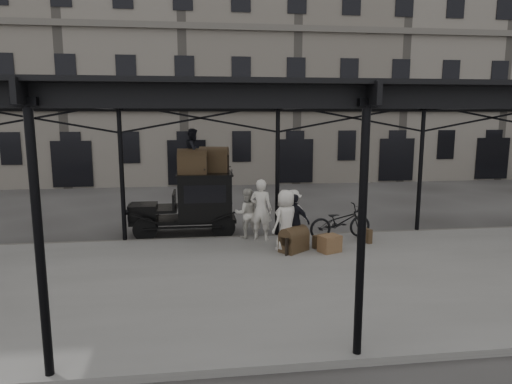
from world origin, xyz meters
TOP-DOWN VIEW (x-y plane):
  - ground at (0.00, 0.00)m, footprint 120.00×120.00m
  - platform at (0.00, -2.00)m, footprint 28.00×8.00m
  - canopy at (0.00, -1.72)m, footprint 22.50×9.00m
  - building_frontage at (0.00, 18.00)m, footprint 64.00×8.00m
  - taxi at (-2.71, 2.98)m, footprint 3.65×1.55m
  - porter_left at (-0.62, 1.47)m, footprint 0.85×0.72m
  - porter_midleft at (-1.05, 1.80)m, footprint 0.84×0.68m
  - porter_centre at (-0.05, 0.20)m, footprint 1.07×0.99m
  - porter_official at (0.25, 0.40)m, footprint 1.02×0.92m
  - porter_right at (0.48, 1.72)m, footprint 1.04×0.63m
  - bicycle at (1.97, 1.30)m, footprint 2.20×1.02m
  - porter_roof at (-2.74, 2.89)m, footprint 0.77×0.88m
  - steamer_trunk_roof_near at (-2.79, 2.74)m, footprint 0.99×0.63m
  - steamer_trunk_roof_far at (-2.04, 3.19)m, footprint 1.09×0.79m
  - steamer_trunk_platform at (0.17, 0.09)m, footprint 0.98×0.93m
  - wicker_hamper at (1.20, -0.11)m, footprint 0.73×0.65m
  - suitcase_upright at (2.64, 0.81)m, footprint 0.30×0.62m
  - suitcase_flat at (1.09, 0.39)m, footprint 0.61×0.38m

SIDE VIEW (x-z plane):
  - ground at x=0.00m, z-range 0.00..0.00m
  - platform at x=0.00m, z-range 0.00..0.15m
  - suitcase_flat at x=1.09m, z-range 0.15..0.55m
  - suitcase_upright at x=2.64m, z-range 0.15..0.60m
  - wicker_hamper at x=1.20m, z-range 0.15..0.65m
  - steamer_trunk_platform at x=0.17m, z-range 0.15..0.77m
  - bicycle at x=1.97m, z-range 0.15..1.26m
  - porter_right at x=0.48m, z-range 0.15..1.72m
  - porter_midleft at x=-1.05m, z-range 0.15..1.79m
  - porter_official at x=0.25m, z-range 0.15..1.81m
  - porter_centre at x=-0.05m, z-range 0.15..1.99m
  - porter_left at x=-0.62m, z-range 0.15..2.14m
  - taxi at x=-2.71m, z-range 0.11..2.29m
  - steamer_trunk_roof_near at x=-2.79m, z-range 2.18..2.89m
  - steamer_trunk_roof_far at x=-2.04m, z-range 2.18..2.91m
  - porter_roof at x=-2.74m, z-range 2.18..3.70m
  - canopy at x=0.00m, z-range 2.23..6.97m
  - building_frontage at x=0.00m, z-range 0.00..14.00m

